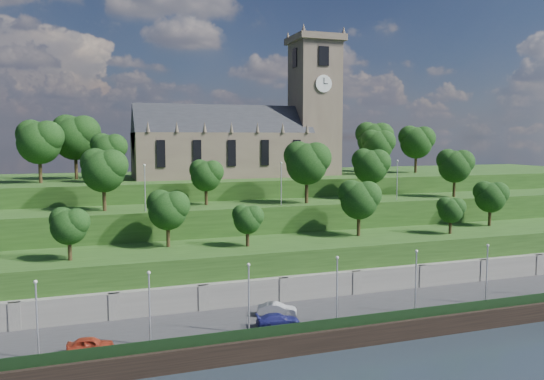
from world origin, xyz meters
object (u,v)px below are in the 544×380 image
object	(u,v)px
church	(249,135)
car_left	(90,345)
car_right	(278,320)
car_middle	(277,309)

from	to	relation	value
church	car_left	distance (m)	55.45
car_left	car_right	xyz separation A→B (m)	(19.04, 0.82, -0.04)
car_left	car_middle	bearing A→B (deg)	-72.66
car_right	car_middle	bearing A→B (deg)	-12.17
church	car_right	size ratio (longest dim) A/B	8.20
church	car_middle	size ratio (longest dim) A/B	8.73
church	car_middle	distance (m)	44.83
car_left	car_middle	size ratio (longest dim) A/B	0.96
car_middle	car_right	size ratio (longest dim) A/B	0.94
car_left	car_right	bearing A→B (deg)	-81.51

